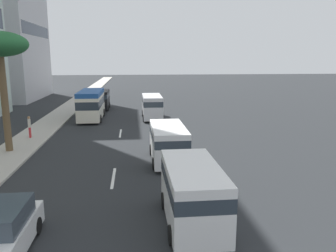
{
  "coord_description": "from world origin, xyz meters",
  "views": [
    {
      "loc": [
        -2.39,
        -1.18,
        6.47
      ],
      "look_at": [
        19.49,
        -3.49,
        1.95
      ],
      "focal_mm": 35.43,
      "sensor_mm": 36.0,
      "label": 1
    }
  ],
  "objects_px": {
    "minibus_lead": "(91,104)",
    "van_second": "(152,105)",
    "van_fifth": "(101,99)",
    "pedestrian_near_lamp": "(29,126)",
    "van_sixth": "(168,141)",
    "van_third": "(193,191)"
  },
  "relations": [
    {
      "from": "van_fifth",
      "to": "van_sixth",
      "type": "xyz_separation_m",
      "value": [
        -22.66,
        -6.3,
        -0.07
      ]
    },
    {
      "from": "pedestrian_near_lamp",
      "to": "minibus_lead",
      "type": "bearing_deg",
      "value": 138.45
    },
    {
      "from": "minibus_lead",
      "to": "van_third",
      "type": "relative_size",
      "value": 1.4
    },
    {
      "from": "pedestrian_near_lamp",
      "to": "van_third",
      "type": "bearing_deg",
      "value": 18.22
    },
    {
      "from": "van_third",
      "to": "minibus_lead",
      "type": "bearing_deg",
      "value": 15.84
    },
    {
      "from": "van_fifth",
      "to": "van_third",
      "type": "bearing_deg",
      "value": 11.69
    },
    {
      "from": "van_sixth",
      "to": "pedestrian_near_lamp",
      "type": "relative_size",
      "value": 2.9
    },
    {
      "from": "van_second",
      "to": "van_third",
      "type": "distance_m",
      "value": 23.47
    },
    {
      "from": "van_sixth",
      "to": "pedestrian_near_lamp",
      "type": "height_order",
      "value": "van_sixth"
    },
    {
      "from": "van_sixth",
      "to": "pedestrian_near_lamp",
      "type": "distance_m",
      "value": 12.6
    },
    {
      "from": "van_third",
      "to": "van_fifth",
      "type": "height_order",
      "value": "van_fifth"
    },
    {
      "from": "minibus_lead",
      "to": "pedestrian_near_lamp",
      "type": "relative_size",
      "value": 3.85
    },
    {
      "from": "minibus_lead",
      "to": "pedestrian_near_lamp",
      "type": "bearing_deg",
      "value": -24.77
    },
    {
      "from": "minibus_lead",
      "to": "van_second",
      "type": "bearing_deg",
      "value": 88.77
    },
    {
      "from": "minibus_lead",
      "to": "van_fifth",
      "type": "bearing_deg",
      "value": 177.58
    },
    {
      "from": "van_sixth",
      "to": "minibus_lead",
      "type": "bearing_deg",
      "value": 23.23
    },
    {
      "from": "van_fifth",
      "to": "pedestrian_near_lamp",
      "type": "distance_m",
      "value": 16.29
    },
    {
      "from": "van_third",
      "to": "van_fifth",
      "type": "distance_m",
      "value": 31.53
    },
    {
      "from": "van_third",
      "to": "van_sixth",
      "type": "relative_size",
      "value": 0.95
    },
    {
      "from": "van_third",
      "to": "van_fifth",
      "type": "relative_size",
      "value": 1.04
    },
    {
      "from": "van_fifth",
      "to": "minibus_lead",
      "type": "bearing_deg",
      "value": -2.42
    },
    {
      "from": "van_fifth",
      "to": "van_second",
      "type": "bearing_deg",
      "value": 39.79
    }
  ]
}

